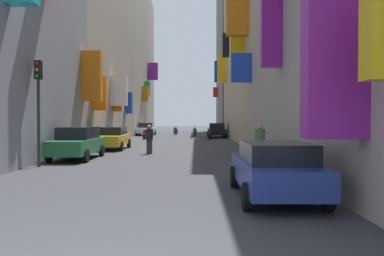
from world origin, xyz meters
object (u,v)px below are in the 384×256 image
at_px(scooter_green, 195,132).
at_px(pedestrian_crossing, 149,140).
at_px(parked_car_black, 216,130).
at_px(pedestrian_near_right, 260,146).
at_px(parked_car_white, 146,129).
at_px(scooter_blue, 176,131).
at_px(traffic_light_near_corner, 38,95).
at_px(parked_car_yellow, 112,138).
at_px(scooter_red, 147,134).
at_px(scooter_black, 210,134).
at_px(parked_car_green, 78,142).
at_px(parked_car_blue, 275,168).

height_order(scooter_green, pedestrian_crossing, pedestrian_crossing).
distance_m(parked_car_black, scooter_green, 3.79).
xyz_separation_m(pedestrian_crossing, pedestrian_near_right, (5.01, -6.57, 0.09)).
distance_m(parked_car_white, scooter_green, 5.98).
bearing_deg(parked_car_white, pedestrian_near_right, -75.07).
bearing_deg(pedestrian_crossing, scooter_blue, 89.74).
relative_size(scooter_green, traffic_light_near_corner, 0.44).
bearing_deg(pedestrian_near_right, parked_car_white, 104.93).
height_order(parked_car_white, traffic_light_near_corner, traffic_light_near_corner).
xyz_separation_m(parked_car_yellow, scooter_red, (0.65, 12.41, -0.28)).
distance_m(parked_car_white, pedestrian_near_right, 31.76).
relative_size(parked_car_white, parked_car_black, 1.01).
relative_size(scooter_black, scooter_green, 0.96).
bearing_deg(scooter_black, parked_car_green, -111.05).
bearing_deg(traffic_light_near_corner, parked_car_white, 88.86).
distance_m(parked_car_yellow, pedestrian_near_right, 12.48).
height_order(scooter_red, pedestrian_crossing, pedestrian_crossing).
distance_m(scooter_red, scooter_blue, 10.65).
xyz_separation_m(scooter_black, pedestrian_crossing, (-3.87, -15.44, 0.33)).
height_order(parked_car_black, scooter_blue, parked_car_black).
xyz_separation_m(parked_car_white, scooter_blue, (3.30, 1.94, -0.30)).
distance_m(parked_car_blue, scooter_red, 28.43).
distance_m(parked_car_blue, parked_car_green, 11.99).
xyz_separation_m(scooter_black, scooter_blue, (-3.76, 10.62, 0.00)).
bearing_deg(parked_car_black, parked_car_yellow, -115.04).
xyz_separation_m(parked_car_blue, parked_car_black, (0.22, 31.13, 0.04)).
distance_m(scooter_blue, pedestrian_crossing, 26.06).
height_order(parked_car_black, scooter_red, parked_car_black).
height_order(scooter_blue, pedestrian_crossing, pedestrian_crossing).
height_order(parked_car_blue, traffic_light_near_corner, traffic_light_near_corner).
xyz_separation_m(parked_car_white, parked_car_green, (0.04, -26.88, 0.04)).
relative_size(parked_car_yellow, parked_car_white, 0.95).
xyz_separation_m(parked_car_yellow, traffic_light_near_corner, (-1.05, -9.09, 2.16)).
relative_size(parked_car_white, scooter_red, 2.49).
bearing_deg(scooter_black, pedestrian_near_right, -87.05).
bearing_deg(parked_car_yellow, scooter_black, 61.65).
bearing_deg(scooter_blue, parked_car_blue, -83.47).
bearing_deg(pedestrian_near_right, scooter_red, 107.66).
height_order(parked_car_yellow, parked_car_green, parked_car_green).
distance_m(pedestrian_crossing, traffic_light_near_corner, 7.29).
bearing_deg(scooter_black, parked_car_white, 129.09).
bearing_deg(scooter_green, parked_car_blue, -86.61).
height_order(parked_car_yellow, scooter_black, parked_car_yellow).
relative_size(scooter_black, pedestrian_near_right, 1.01).
bearing_deg(scooter_red, parked_car_white, 97.48).
relative_size(parked_car_yellow, parked_car_blue, 0.95).
relative_size(parked_car_white, pedestrian_crossing, 2.69).
height_order(parked_car_green, pedestrian_crossing, pedestrian_crossing).
bearing_deg(scooter_black, pedestrian_crossing, -104.08).
bearing_deg(pedestrian_crossing, pedestrian_near_right, -52.70).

